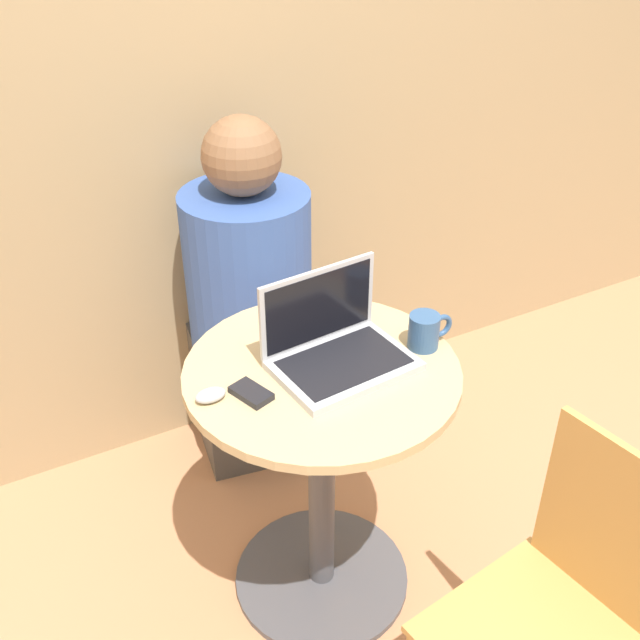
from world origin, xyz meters
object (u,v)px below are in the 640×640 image
laptop (336,346)px  cell_phone (251,393)px  chair_empty (563,627)px  person_seated (247,319)px

laptop → cell_phone: bearing=-174.1°
laptop → chair_empty: laptop is taller
laptop → chair_empty: bearing=-75.0°
laptop → person_seated: person_seated is taller
laptop → cell_phone: (-0.23, -0.02, -0.04)m
cell_phone → person_seated: 0.80m
laptop → cell_phone: 0.23m
chair_empty → cell_phone: bearing=122.7°
cell_phone → chair_empty: bearing=-57.3°
laptop → person_seated: size_ratio=0.28×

